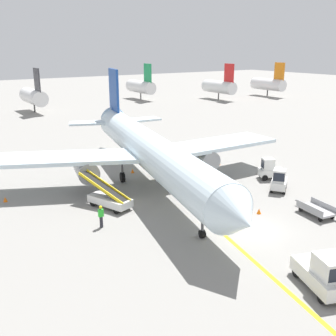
% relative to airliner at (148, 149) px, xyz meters
% --- Properties ---
extents(ground_plane, '(300.00, 300.00, 0.00)m').
position_rel_airliner_xyz_m(ground_plane, '(1.04, -12.66, -3.42)').
color(ground_plane, gray).
extents(taxi_line_yellow, '(18.55, 77.96, 0.01)m').
position_rel_airliner_xyz_m(taxi_line_yellow, '(-0.12, -7.66, -3.41)').
color(taxi_line_yellow, yellow).
rests_on(taxi_line_yellow, ground).
extents(airliner, '(27.95, 35.00, 10.10)m').
position_rel_airliner_xyz_m(airliner, '(0.00, 0.00, 0.00)').
color(airliner, silver).
rests_on(airliner, ground).
extents(pushback_tug, '(3.06, 4.04, 2.20)m').
position_rel_airliner_xyz_m(pushback_tug, '(-1.08, -20.21, -2.42)').
color(pushback_tug, silver).
rests_on(pushback_tug, ground).
extents(baggage_tug_near_wing, '(2.73, 2.31, 2.10)m').
position_rel_airliner_xyz_m(baggage_tug_near_wing, '(10.84, -5.36, -2.49)').
color(baggage_tug_near_wing, silver).
rests_on(baggage_tug_near_wing, ground).
extents(baggage_tug_by_cargo_door, '(2.70, 2.48, 2.10)m').
position_rel_airliner_xyz_m(baggage_tug_by_cargo_door, '(8.86, -8.24, -2.49)').
color(baggage_tug_by_cargo_door, silver).
rests_on(baggage_tug_by_cargo_door, ground).
extents(belt_loader_forward_hold, '(2.87, 5.13, 2.59)m').
position_rel_airliner_xyz_m(belt_loader_forward_hold, '(-5.69, -3.16, -2.64)').
color(belt_loader_forward_hold, silver).
rests_on(belt_loader_forward_hold, ground).
extents(baggage_cart_loaded, '(1.98, 3.84, 0.94)m').
position_rel_airliner_xyz_m(baggage_cart_loaded, '(7.05, -13.63, -2.95)').
color(baggage_cart_loaded, '#A5A5A8').
rests_on(baggage_cart_loaded, ground).
extents(ground_crew_marshaller, '(0.36, 0.24, 1.70)m').
position_rel_airliner_xyz_m(ground_crew_marshaller, '(-7.84, -6.37, -2.51)').
color(ground_crew_marshaller, '#26262D').
rests_on(ground_crew_marshaller, ground).
extents(safety_cone_nose_left, '(0.36, 0.36, 0.44)m').
position_rel_airliner_xyz_m(safety_cone_nose_left, '(12.56, 5.26, -3.20)').
color(safety_cone_nose_left, orange).
rests_on(safety_cone_nose_left, ground).
extents(safety_cone_nose_right, '(0.36, 0.36, 0.44)m').
position_rel_airliner_xyz_m(safety_cone_nose_right, '(0.39, 3.91, -3.20)').
color(safety_cone_nose_right, orange).
rests_on(safety_cone_nose_right, ground).
extents(safety_cone_wingtip_left, '(0.36, 0.36, 0.44)m').
position_rel_airliner_xyz_m(safety_cone_wingtip_left, '(-12.53, 2.77, -3.20)').
color(safety_cone_wingtip_left, orange).
rests_on(safety_cone_wingtip_left, ground).
extents(safety_cone_wingtip_right, '(0.36, 0.36, 0.44)m').
position_rel_airliner_xyz_m(safety_cone_wingtip_right, '(9.81, 1.16, -3.20)').
color(safety_cone_wingtip_right, orange).
rests_on(safety_cone_wingtip_right, ground).
extents(safety_cone_tail_area, '(0.36, 0.36, 0.44)m').
position_rel_airliner_xyz_m(safety_cone_tail_area, '(3.53, -10.98, -3.20)').
color(safety_cone_tail_area, orange).
rests_on(safety_cone_tail_area, ground).
extents(distant_aircraft_far_left, '(3.00, 10.10, 8.80)m').
position_rel_airliner_xyz_m(distant_aircraft_far_left, '(3.44, 49.93, -0.20)').
color(distant_aircraft_far_left, silver).
rests_on(distant_aircraft_far_left, ground).
extents(distant_aircraft_mid_left, '(3.00, 10.10, 8.80)m').
position_rel_airliner_xyz_m(distant_aircraft_mid_left, '(31.27, 55.76, -0.20)').
color(distant_aircraft_mid_left, silver).
rests_on(distant_aircraft_mid_left, ground).
extents(distant_aircraft_mid_right, '(3.00, 10.10, 8.80)m').
position_rel_airliner_xyz_m(distant_aircraft_mid_right, '(47.31, 44.93, -0.20)').
color(distant_aircraft_mid_right, silver).
rests_on(distant_aircraft_mid_right, ground).
extents(distant_aircraft_far_right, '(3.00, 10.10, 8.80)m').
position_rel_airliner_xyz_m(distant_aircraft_far_right, '(62.71, 43.13, -0.20)').
color(distant_aircraft_far_right, silver).
rests_on(distant_aircraft_far_right, ground).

